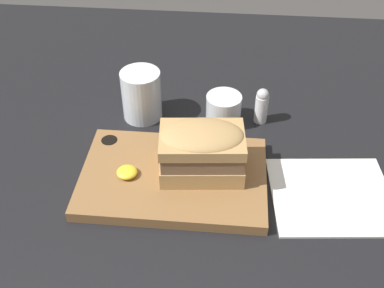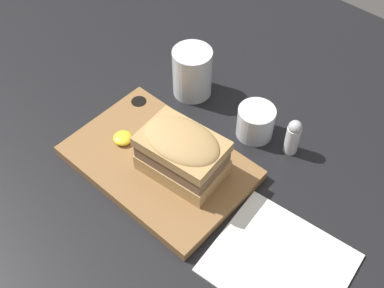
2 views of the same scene
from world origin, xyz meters
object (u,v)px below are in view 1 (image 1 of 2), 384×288
at_px(sandwich, 202,149).
at_px(water_glass, 142,98).
at_px(serving_board, 173,177).
at_px(wine_glass, 223,110).
at_px(salt_shaker, 262,105).
at_px(napkin, 332,195).

distance_m(sandwich, water_glass, 0.22).
height_order(serving_board, sandwich, sandwich).
height_order(wine_glass, salt_shaker, salt_shaker).
relative_size(serving_board, wine_glass, 4.57).
xyz_separation_m(wine_glass, salt_shaker, (0.07, 0.01, 0.01)).
height_order(serving_board, napkin, serving_board).
bearing_deg(serving_board, napkin, -2.43).
distance_m(serving_board, napkin, 0.27).
distance_m(serving_board, water_glass, 0.20).
relative_size(wine_glass, napkin, 0.32).
xyz_separation_m(serving_board, salt_shaker, (0.15, 0.18, 0.03)).
bearing_deg(napkin, serving_board, 177.57).
distance_m(sandwich, napkin, 0.23).
distance_m(wine_glass, napkin, 0.27).
bearing_deg(serving_board, wine_glass, 65.81).
height_order(serving_board, salt_shaker, salt_shaker).
height_order(water_glass, salt_shaker, water_glass).
xyz_separation_m(sandwich, water_glass, (-0.13, 0.17, -0.03)).
xyz_separation_m(wine_glass, napkin, (0.19, -0.19, -0.03)).
relative_size(serving_board, sandwich, 2.15).
bearing_deg(wine_glass, water_glass, 177.65).
relative_size(water_glass, wine_glass, 1.46).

